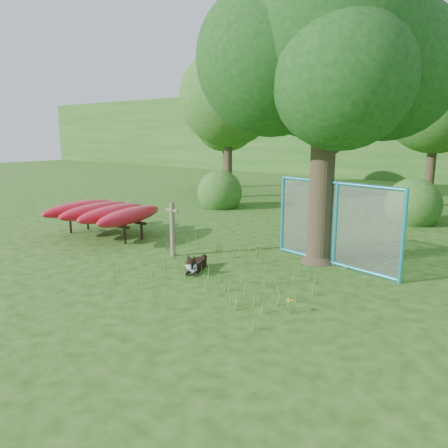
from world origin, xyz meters
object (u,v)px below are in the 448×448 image
Objects in this scene: oak_tree at (326,53)px; fence_section at (335,224)px; kayak_rack at (104,212)px; husky_dog at (195,265)px.

oak_tree is 2.15× the size of fence_section.
fence_section reaches higher than kayak_rack.
fence_section is at bearing -6.45° from oak_tree.
husky_dog is (4.29, -0.86, -0.56)m from kayak_rack.
kayak_rack is (-5.98, -1.48, -3.87)m from oak_tree.
oak_tree reaches higher than fence_section.
kayak_rack is 4.41m from husky_dog.
oak_tree is 5.28m from husky_dog.
kayak_rack is 6.58m from fence_section.
husky_dog is at bearing -125.93° from oak_tree.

